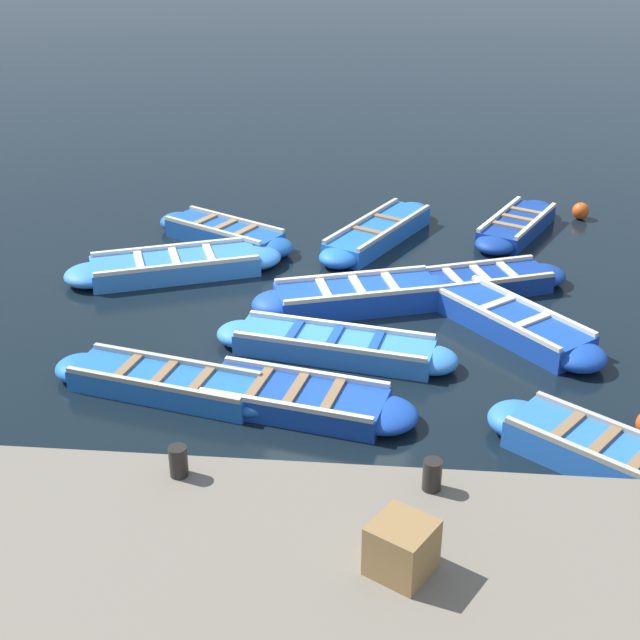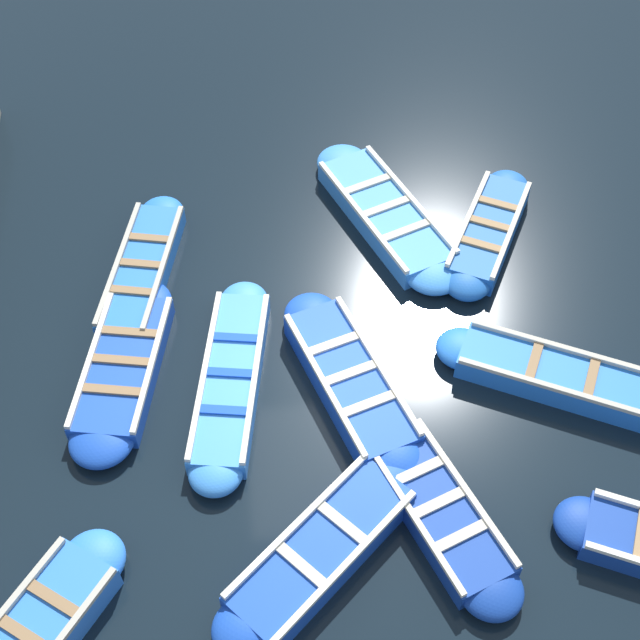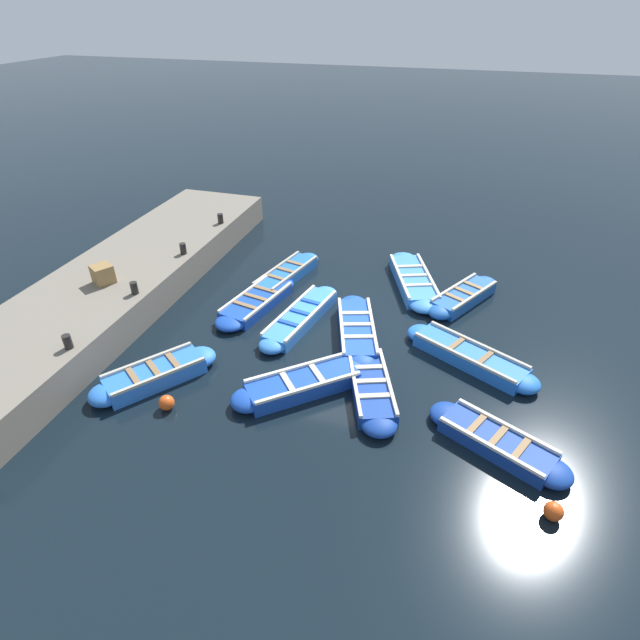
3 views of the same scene
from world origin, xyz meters
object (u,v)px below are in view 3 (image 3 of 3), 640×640
object	(u,v)px
bollard_mid_south	(134,288)
boat_far_corner	(464,297)
boat_tucked	(257,302)
buoy_orange_near	(553,511)
bollard_north	(220,218)
bollard_south	(68,342)
boat_stern_in	(371,387)
buoy_yellow_far	(167,403)
boat_mid_row	(469,356)
boat_near_quay	(303,384)
bollard_mid_north	(183,249)
wooden_crate	(103,274)
boat_centre	(155,375)
boat_broadside	(301,317)
boat_bow_out	(497,442)
boat_inner_gap	(357,331)
boat_end_of_row	(286,275)
boat_outer_left	(413,280)

from	to	relation	value
bollard_mid_south	boat_far_corner	bearing A→B (deg)	-156.40
boat_tucked	buoy_orange_near	bearing A→B (deg)	146.85
bollard_north	bollard_south	xyz separation A→B (m)	(0.00, 8.00, 0.00)
boat_stern_in	buoy_yellow_far	size ratio (longest dim) A/B	9.36
boat_mid_row	boat_near_quay	world-z (taller)	boat_near_quay
bollard_mid_north	wooden_crate	bearing A→B (deg)	62.36
boat_mid_row	boat_centre	xyz separation A→B (m)	(7.31, 3.01, 0.02)
boat_broadside	boat_bow_out	xyz separation A→B (m)	(-5.44, 3.34, -0.00)
boat_broadside	boat_near_quay	xyz separation A→B (m)	(-0.99, 2.79, 0.02)
boat_near_quay	buoy_orange_near	size ratio (longest dim) A/B	8.96
boat_centre	bollard_mid_north	xyz separation A→B (m)	(1.86, -4.86, 0.93)
boat_inner_gap	bollard_mid_north	xyz separation A→B (m)	(6.13, -1.59, 0.93)
bollard_mid_north	buoy_yellow_far	xyz separation A→B (m)	(-2.64, 5.63, -0.96)
boat_inner_gap	buoy_yellow_far	world-z (taller)	boat_inner_gap
boat_end_of_row	boat_bow_out	world-z (taller)	boat_bow_out
boat_stern_in	boat_outer_left	xyz separation A→B (m)	(-0.23, -5.54, 0.01)
boat_mid_row	bollard_north	distance (m)	10.27
wooden_crate	boat_far_corner	bearing A→B (deg)	-160.57
boat_near_quay	bollard_mid_north	distance (m)	6.87
boat_mid_row	wooden_crate	size ratio (longest dim) A/B	6.91
boat_stern_in	bollard_mid_south	xyz separation A→B (m)	(6.98, -1.06, 0.97)
boat_mid_row	buoy_orange_near	bearing A→B (deg)	111.47
buoy_orange_near	boat_stern_in	bearing A→B (deg)	-31.84
boat_broadside	boat_near_quay	distance (m)	2.97
boat_near_quay	buoy_yellow_far	xyz separation A→B (m)	(2.77, 1.51, -0.01)
boat_far_corner	bollard_north	distance (m)	9.02
bollard_mid_south	buoy_orange_near	size ratio (longest dim) A/B	0.98
boat_far_corner	buoy_orange_near	bearing A→B (deg)	105.27
boat_end_of_row	boat_centre	world-z (taller)	boat_centre
boat_tucked	bollard_south	xyz separation A→B (m)	(2.86, 4.42, 0.97)
boat_mid_row	wooden_crate	world-z (taller)	wooden_crate
boat_broadside	boat_tucked	size ratio (longest dim) A/B	1.09
boat_tucked	boat_broadside	bearing A→B (deg)	164.72
boat_broadside	boat_inner_gap	world-z (taller)	boat_inner_gap
boat_inner_gap	buoy_orange_near	xyz separation A→B (m)	(-4.71, 4.53, -0.03)
boat_bow_out	buoy_orange_near	distance (m)	1.75
boat_outer_left	buoy_yellow_far	size ratio (longest dim) A/B	11.34
boat_inner_gap	wooden_crate	xyz separation A→B (m)	(7.36, 0.76, 1.02)
boat_near_quay	boat_stern_in	bearing A→B (deg)	-165.55
boat_stern_in	boat_inner_gap	xyz separation A→B (m)	(0.85, -2.13, 0.04)
bollard_north	boat_near_quay	bearing A→B (deg)	128.52
boat_outer_left	boat_centre	size ratio (longest dim) A/B	1.34
boat_broadside	wooden_crate	world-z (taller)	wooden_crate
boat_mid_row	buoy_orange_near	xyz separation A→B (m)	(-1.68, 4.27, -0.00)
boat_inner_gap	buoy_orange_near	distance (m)	6.54
boat_outer_left	bollard_north	xyz separation A→B (m)	(7.21, -0.85, 0.96)
boat_broadside	boat_tucked	distance (m)	1.61
boat_stern_in	boat_centre	bearing A→B (deg)	12.55
boat_near_quay	boat_centre	xyz separation A→B (m)	(3.55, 0.74, 0.01)
boat_end_of_row	boat_mid_row	distance (m)	6.69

